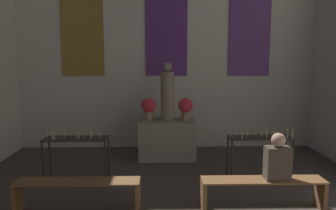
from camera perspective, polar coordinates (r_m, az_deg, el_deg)
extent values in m
cube|color=silver|center=(8.42, -0.29, 12.32)|extent=(7.69, 0.12, 5.82)
cube|color=olive|center=(8.63, -14.84, 15.85)|extent=(1.04, 0.03, 3.26)
cube|color=#60337F|center=(8.41, -0.28, 16.32)|extent=(1.04, 0.03, 3.26)
cube|color=#60337F|center=(8.70, 14.15, 15.81)|extent=(1.04, 0.03, 3.26)
cube|color=gray|center=(7.57, -0.14, -5.96)|extent=(1.29, 0.76, 0.89)
cylinder|color=gray|center=(7.40, -0.14, 1.54)|extent=(0.30, 0.30, 1.10)
sphere|color=gray|center=(7.36, -0.14, 6.62)|extent=(0.21, 0.21, 0.21)
cylinder|color=#937A5B|center=(7.46, -3.36, -1.82)|extent=(0.18, 0.18, 0.22)
sphere|color=#DB3342|center=(7.43, -3.37, -0.10)|extent=(0.33, 0.33, 0.33)
cylinder|color=#937A5B|center=(7.48, 3.07, -1.80)|extent=(0.18, 0.18, 0.22)
sphere|color=#DB3342|center=(7.44, 3.08, -0.08)|extent=(0.33, 0.33, 0.33)
cube|color=#332D28|center=(6.41, -15.72, -5.65)|extent=(1.20, 0.44, 0.02)
cylinder|color=#332D28|center=(6.51, -20.98, -9.32)|extent=(0.04, 0.04, 0.78)
cylinder|color=#332D28|center=(6.22, -10.83, -9.72)|extent=(0.04, 0.04, 0.78)
cylinder|color=#332D28|center=(6.85, -19.90, -8.41)|extent=(0.04, 0.04, 0.78)
cylinder|color=#332D28|center=(6.58, -10.28, -8.73)|extent=(0.04, 0.04, 0.78)
cylinder|color=silver|center=(6.35, -15.24, -5.09)|extent=(0.02, 0.02, 0.13)
sphere|color=#F9CC4C|center=(6.33, -15.27, -4.43)|extent=(0.02, 0.02, 0.02)
cylinder|color=silver|center=(6.38, -14.32, -4.92)|extent=(0.02, 0.02, 0.14)
sphere|color=#F9CC4C|center=(6.36, -14.34, -4.18)|extent=(0.02, 0.02, 0.02)
cylinder|color=silver|center=(6.42, -19.52, -5.09)|extent=(0.02, 0.02, 0.13)
sphere|color=#F9CC4C|center=(6.40, -19.55, -4.40)|extent=(0.02, 0.02, 0.02)
cylinder|color=silver|center=(6.52, -17.61, -4.74)|extent=(0.02, 0.02, 0.15)
sphere|color=#F9CC4C|center=(6.51, -17.65, -4.00)|extent=(0.02, 0.02, 0.02)
cylinder|color=silver|center=(6.28, -11.79, -5.19)|extent=(0.02, 0.02, 0.11)
sphere|color=#F9CC4C|center=(6.27, -11.80, -4.59)|extent=(0.02, 0.02, 0.02)
cylinder|color=silver|center=(6.36, -19.17, -5.26)|extent=(0.02, 0.02, 0.12)
sphere|color=#F9CC4C|center=(6.35, -19.20, -4.64)|extent=(0.02, 0.02, 0.02)
cylinder|color=silver|center=(6.32, -13.14, -4.94)|extent=(0.02, 0.02, 0.16)
sphere|color=#F9CC4C|center=(6.30, -13.17, -4.13)|extent=(0.02, 0.02, 0.02)
cylinder|color=silver|center=(6.35, -13.33, -4.95)|extent=(0.02, 0.02, 0.14)
sphere|color=#F9CC4C|center=(6.34, -13.35, -4.23)|extent=(0.02, 0.02, 0.02)
cylinder|color=silver|center=(6.38, -15.57, -5.08)|extent=(0.02, 0.02, 0.12)
sphere|color=#F9CC4C|center=(6.37, -15.60, -4.46)|extent=(0.02, 0.02, 0.02)
cylinder|color=silver|center=(6.59, -20.37, -4.67)|extent=(0.02, 0.02, 0.16)
sphere|color=#F9CC4C|center=(6.57, -20.41, -3.87)|extent=(0.02, 0.02, 0.02)
cylinder|color=silver|center=(6.52, -19.28, -4.86)|extent=(0.02, 0.02, 0.14)
sphere|color=#F9CC4C|center=(6.50, -19.31, -4.15)|extent=(0.02, 0.02, 0.02)
cube|color=#332D28|center=(6.49, 15.74, -5.48)|extent=(1.20, 0.44, 0.02)
cylinder|color=#332D28|center=(6.28, 11.03, -9.57)|extent=(0.04, 0.04, 0.78)
cylinder|color=#332D28|center=(6.61, 20.91, -9.05)|extent=(0.04, 0.04, 0.78)
cylinder|color=#332D28|center=(6.63, 10.32, -8.59)|extent=(0.04, 0.04, 0.78)
cylinder|color=#332D28|center=(6.95, 19.72, -8.17)|extent=(0.04, 0.04, 0.78)
cylinder|color=silver|center=(6.53, 11.65, -4.45)|extent=(0.02, 0.02, 0.16)
sphere|color=#F9CC4C|center=(6.51, 11.67, -3.64)|extent=(0.02, 0.02, 0.02)
cylinder|color=silver|center=(6.60, 20.11, -4.58)|extent=(0.02, 0.02, 0.18)
sphere|color=#F9CC4C|center=(6.58, 20.16, -3.72)|extent=(0.02, 0.02, 0.02)
cylinder|color=silver|center=(6.42, 10.83, -4.90)|extent=(0.02, 0.02, 0.11)
sphere|color=#F9CC4C|center=(6.41, 10.85, -4.33)|extent=(0.02, 0.02, 0.02)
cylinder|color=silver|center=(6.63, 14.95, -4.67)|extent=(0.02, 0.02, 0.09)
sphere|color=#F9CC4C|center=(6.62, 14.97, -4.18)|extent=(0.02, 0.02, 0.02)
cylinder|color=silver|center=(6.53, 20.85, -4.81)|extent=(0.02, 0.02, 0.16)
sphere|color=#F9CC4C|center=(6.51, 20.89, -4.00)|extent=(0.02, 0.02, 0.02)
cylinder|color=silver|center=(6.50, 10.84, -4.51)|extent=(0.02, 0.02, 0.16)
sphere|color=#F9CC4C|center=(6.48, 10.86, -3.72)|extent=(0.02, 0.02, 0.02)
cylinder|color=silver|center=(6.43, 18.00, -5.05)|extent=(0.02, 0.02, 0.12)
sphere|color=#F9CC4C|center=(6.42, 18.03, -4.41)|extent=(0.02, 0.02, 0.02)
cylinder|color=silver|center=(6.24, 12.75, -5.33)|extent=(0.02, 0.02, 0.10)
sphere|color=#F9CC4C|center=(6.23, 12.77, -4.76)|extent=(0.02, 0.02, 0.02)
cylinder|color=silver|center=(6.47, 15.97, -4.84)|extent=(0.02, 0.02, 0.13)
sphere|color=#F9CC4C|center=(6.45, 16.00, -4.15)|extent=(0.02, 0.02, 0.02)
cylinder|color=silver|center=(6.45, 16.77, -4.75)|extent=(0.02, 0.02, 0.17)
sphere|color=#F9CC4C|center=(6.43, 16.81, -3.91)|extent=(0.02, 0.02, 0.02)
cylinder|color=silver|center=(6.48, 13.67, -4.67)|extent=(0.02, 0.02, 0.15)
sphere|color=#F9CC4C|center=(6.46, 13.70, -3.92)|extent=(0.02, 0.02, 0.02)
cube|color=brown|center=(5.16, -15.48, -12.71)|extent=(1.85, 0.36, 0.03)
cube|color=brown|center=(5.52, -24.70, -14.41)|extent=(0.06, 0.32, 0.45)
cube|color=brown|center=(5.11, -5.24, -15.55)|extent=(0.06, 0.32, 0.45)
cube|color=brown|center=(5.23, 16.21, -12.42)|extent=(1.85, 0.36, 0.03)
cube|color=brown|center=(5.13, 6.20, -15.42)|extent=(0.06, 0.32, 0.45)
cube|color=brown|center=(5.64, 25.06, -13.95)|extent=(0.06, 0.32, 0.45)
cube|color=#4C4238|center=(5.22, 18.51, -9.57)|extent=(0.36, 0.24, 0.50)
sphere|color=tan|center=(5.12, 18.68, -5.79)|extent=(0.21, 0.21, 0.21)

